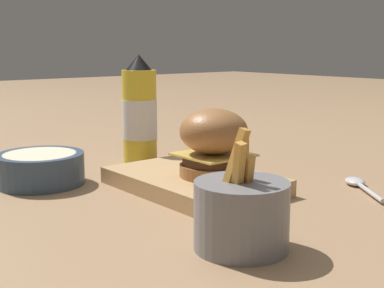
% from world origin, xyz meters
% --- Properties ---
extents(ground_plane, '(6.00, 6.00, 0.00)m').
position_xyz_m(ground_plane, '(0.00, 0.00, 0.00)').
color(ground_plane, '#9E7A56').
extents(serving_board, '(0.28, 0.19, 0.03)m').
position_xyz_m(serving_board, '(-0.04, 0.00, 0.01)').
color(serving_board, tan).
rests_on(serving_board, ground_plane).
extents(burger, '(0.11, 0.11, 0.11)m').
position_xyz_m(burger, '(-0.07, -0.01, 0.08)').
color(burger, '#9E6638').
rests_on(burger, serving_board).
extents(ketchup_bottle, '(0.07, 0.07, 0.22)m').
position_xyz_m(ketchup_bottle, '(0.19, -0.05, 0.10)').
color(ketchup_bottle, yellow).
rests_on(ketchup_bottle, ground_plane).
extents(fries_basket, '(0.11, 0.11, 0.15)m').
position_xyz_m(fries_basket, '(-0.28, 0.13, 0.04)').
color(fries_basket, slate).
rests_on(fries_basket, ground_plane).
extents(side_bowl, '(0.15, 0.15, 0.05)m').
position_xyz_m(side_bowl, '(0.16, 0.18, 0.03)').
color(side_bowl, '#384C66').
rests_on(side_bowl, ground_plane).
extents(spoon, '(0.13, 0.10, 0.01)m').
position_xyz_m(spoon, '(-0.20, -0.23, 0.01)').
color(spoon, silver).
rests_on(spoon, ground_plane).
extents(ketchup_puddle, '(0.06, 0.06, 0.00)m').
position_xyz_m(ketchup_puddle, '(0.16, -0.15, 0.00)').
color(ketchup_puddle, '#9E140F').
rests_on(ketchup_puddle, ground_plane).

